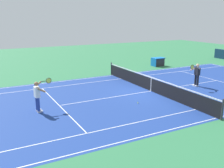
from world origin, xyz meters
name	(u,v)px	position (x,y,z in m)	size (l,w,h in m)	color
ground_plane	(151,91)	(0.00, 0.00, 0.00)	(60.00, 60.00, 0.00)	#2D7247
court_slab	(151,91)	(0.00, 0.00, 0.00)	(24.20, 11.40, 0.00)	navy
court_line_markings	(151,91)	(0.00, 0.00, 0.00)	(23.85, 11.05, 0.01)	white
tennis_net	(151,84)	(0.00, 0.00, 0.49)	(0.10, 11.70, 1.08)	#2D2D33
tennis_player_near	(38,95)	(7.65, 0.44, 0.93)	(1.04, 0.78, 1.70)	navy
tennis_player_far	(197,74)	(-3.67, 0.48, 0.93)	(1.10, 0.78, 1.70)	black
tennis_ball	(138,103)	(2.21, 1.76, 0.03)	(0.07, 0.07, 0.07)	#CCE01E
equipment_cart_tarped	(158,62)	(-6.18, -7.30, 0.44)	(1.25, 0.84, 0.85)	#2D2D33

